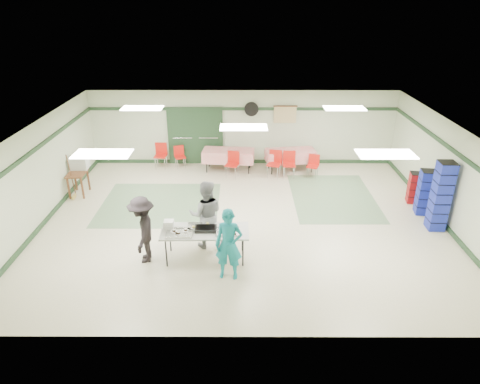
{
  "coord_description": "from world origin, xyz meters",
  "views": [
    {
      "loc": [
        -0.06,
        -10.53,
        5.75
      ],
      "look_at": [
        -0.09,
        -0.3,
        1.0
      ],
      "focal_mm": 32.0,
      "sensor_mm": 36.0,
      "label": 1
    }
  ],
  "objects_px": {
    "crate_stack_blue_b": "(425,192)",
    "volunteer_teal": "(229,245)",
    "serving_table": "(205,232)",
    "chair_c": "(313,163)",
    "chair_d": "(233,161)",
    "crate_stack_red": "(415,188)",
    "dining_table_b": "(228,155)",
    "printer_table": "(77,176)",
    "chair_loose_b": "(161,153)",
    "volunteer_dark": "(143,230)",
    "chair_loose_a": "(179,154)",
    "chair_a": "(289,161)",
    "office_printer": "(80,162)",
    "chair_b": "(275,161)",
    "dining_table_a": "(290,155)",
    "broom": "(71,176)",
    "crate_stack_blue_a": "(441,196)",
    "volunteer_grey": "(206,214)"
  },
  "relations": [
    {
      "from": "crate_stack_blue_b",
      "to": "volunteer_teal",
      "type": "bearing_deg",
      "value": -150.76
    },
    {
      "from": "serving_table",
      "to": "chair_c",
      "type": "height_order",
      "value": "chair_c"
    },
    {
      "from": "chair_d",
      "to": "crate_stack_red",
      "type": "xyz_separation_m",
      "value": [
        5.5,
        -2.02,
        -0.07
      ]
    },
    {
      "from": "dining_table_b",
      "to": "printer_table",
      "type": "distance_m",
      "value": 5.07
    },
    {
      "from": "chair_loose_b",
      "to": "volunteer_dark",
      "type": "bearing_deg",
      "value": -81.6
    },
    {
      "from": "serving_table",
      "to": "chair_loose_a",
      "type": "height_order",
      "value": "chair_loose_a"
    },
    {
      "from": "chair_a",
      "to": "office_printer",
      "type": "height_order",
      "value": "office_printer"
    },
    {
      "from": "chair_loose_a",
      "to": "dining_table_b",
      "type": "bearing_deg",
      "value": -30.3
    },
    {
      "from": "dining_table_b",
      "to": "chair_b",
      "type": "relative_size",
      "value": 1.98
    },
    {
      "from": "volunteer_dark",
      "to": "dining_table_a",
      "type": "relative_size",
      "value": 0.91
    },
    {
      "from": "chair_b",
      "to": "broom",
      "type": "height_order",
      "value": "broom"
    },
    {
      "from": "crate_stack_red",
      "to": "chair_loose_b",
      "type": "bearing_deg",
      "value": 160.5
    },
    {
      "from": "volunteer_teal",
      "to": "broom",
      "type": "xyz_separation_m",
      "value": [
        -4.9,
        4.06,
        -0.09
      ]
    },
    {
      "from": "chair_c",
      "to": "crate_stack_blue_a",
      "type": "height_order",
      "value": "crate_stack_blue_a"
    },
    {
      "from": "chair_a",
      "to": "chair_b",
      "type": "distance_m",
      "value": 0.49
    },
    {
      "from": "crate_stack_blue_a",
      "to": "crate_stack_red",
      "type": "relative_size",
      "value": 2.01
    },
    {
      "from": "office_printer",
      "to": "broom",
      "type": "xyz_separation_m",
      "value": [
        -0.08,
        -0.6,
        -0.21
      ]
    },
    {
      "from": "chair_a",
      "to": "printer_table",
      "type": "distance_m",
      "value": 6.89
    },
    {
      "from": "crate_stack_blue_a",
      "to": "broom",
      "type": "xyz_separation_m",
      "value": [
        -10.38,
        1.89,
        -0.22
      ]
    },
    {
      "from": "chair_d",
      "to": "crate_stack_blue_a",
      "type": "xyz_separation_m",
      "value": [
        5.5,
        -3.63,
        0.41
      ]
    },
    {
      "from": "dining_table_b",
      "to": "broom",
      "type": "distance_m",
      "value": 5.25
    },
    {
      "from": "volunteer_grey",
      "to": "chair_b",
      "type": "distance_m",
      "value": 4.93
    },
    {
      "from": "chair_c",
      "to": "chair_d",
      "type": "xyz_separation_m",
      "value": [
        -2.76,
        0.01,
        0.07
      ]
    },
    {
      "from": "chair_loose_b",
      "to": "office_printer",
      "type": "distance_m",
      "value": 2.99
    },
    {
      "from": "dining_table_a",
      "to": "office_printer",
      "type": "height_order",
      "value": "office_printer"
    },
    {
      "from": "office_printer",
      "to": "broom",
      "type": "height_order",
      "value": "broom"
    },
    {
      "from": "chair_d",
      "to": "crate_stack_blue_b",
      "type": "xyz_separation_m",
      "value": [
        5.5,
        -2.74,
        0.11
      ]
    },
    {
      "from": "dining_table_a",
      "to": "crate_stack_red",
      "type": "distance_m",
      "value": 4.32
    },
    {
      "from": "printer_table",
      "to": "chair_a",
      "type": "bearing_deg",
      "value": 9.92
    },
    {
      "from": "dining_table_b",
      "to": "chair_loose_b",
      "type": "relative_size",
      "value": 2.04
    },
    {
      "from": "chair_b",
      "to": "dining_table_b",
      "type": "bearing_deg",
      "value": 178.98
    },
    {
      "from": "chair_d",
      "to": "printer_table",
      "type": "relative_size",
      "value": 1.09
    },
    {
      "from": "office_printer",
      "to": "volunteer_dark",
      "type": "bearing_deg",
      "value": -57.27
    },
    {
      "from": "serving_table",
      "to": "volunteer_teal",
      "type": "xyz_separation_m",
      "value": [
        0.58,
        -0.73,
        0.11
      ]
    },
    {
      "from": "dining_table_a",
      "to": "volunteer_dark",
      "type": "bearing_deg",
      "value": -132.66
    },
    {
      "from": "dining_table_b",
      "to": "chair_b",
      "type": "bearing_deg",
      "value": -14.56
    },
    {
      "from": "chair_c",
      "to": "volunteer_teal",
      "type": "bearing_deg",
      "value": -93.96
    },
    {
      "from": "chair_b",
      "to": "crate_stack_blue_b",
      "type": "height_order",
      "value": "crate_stack_blue_b"
    },
    {
      "from": "volunteer_teal",
      "to": "dining_table_a",
      "type": "height_order",
      "value": "volunteer_teal"
    },
    {
      "from": "serving_table",
      "to": "office_printer",
      "type": "xyz_separation_m",
      "value": [
        -4.25,
        3.94,
        0.23
      ]
    },
    {
      "from": "dining_table_a",
      "to": "chair_c",
      "type": "distance_m",
      "value": 0.94
    },
    {
      "from": "printer_table",
      "to": "crate_stack_blue_b",
      "type": "bearing_deg",
      "value": -9.48
    },
    {
      "from": "chair_b",
      "to": "chair_loose_a",
      "type": "xyz_separation_m",
      "value": [
        -3.39,
        0.9,
        -0.09
      ]
    },
    {
      "from": "dining_table_b",
      "to": "chair_c",
      "type": "xyz_separation_m",
      "value": [
        2.93,
        -0.58,
        -0.09
      ]
    },
    {
      "from": "serving_table",
      "to": "volunteer_dark",
      "type": "height_order",
      "value": "volunteer_dark"
    },
    {
      "from": "volunteer_dark",
      "to": "broom",
      "type": "xyz_separation_m",
      "value": [
        -2.9,
        3.41,
        -0.08
      ]
    },
    {
      "from": "serving_table",
      "to": "crate_stack_blue_a",
      "type": "height_order",
      "value": "crate_stack_blue_a"
    },
    {
      "from": "serving_table",
      "to": "crate_stack_red",
      "type": "bearing_deg",
      "value": 25.85
    },
    {
      "from": "dining_table_a",
      "to": "printer_table",
      "type": "bearing_deg",
      "value": -170.91
    },
    {
      "from": "chair_loose_a",
      "to": "crate_stack_blue_a",
      "type": "height_order",
      "value": "crate_stack_blue_a"
    }
  ]
}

